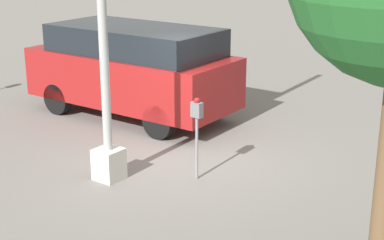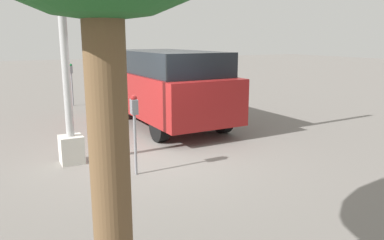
{
  "view_description": "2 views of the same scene",
  "coord_description": "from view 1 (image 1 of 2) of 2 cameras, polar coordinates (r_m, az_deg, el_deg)",
  "views": [
    {
      "loc": [
        -6.29,
        8.27,
        4.07
      ],
      "look_at": [
        -0.46,
        0.45,
        0.96
      ],
      "focal_mm": 55.0,
      "sensor_mm": 36.0,
      "label": 1
    },
    {
      "loc": [
        -6.9,
        2.75,
        2.41
      ],
      "look_at": [
        -1.31,
        -0.16,
        1.04
      ],
      "focal_mm": 35.0,
      "sensor_mm": 36.0,
      "label": 2
    }
  ],
  "objects": [
    {
      "name": "ground_plane",
      "position": [
        11.16,
        -0.52,
        -3.7
      ],
      "size": [
        80.0,
        80.0,
        0.0
      ],
      "primitive_type": "plane",
      "color": "slate"
    },
    {
      "name": "parking_meter_near",
      "position": [
        9.87,
        0.47,
        0.03
      ],
      "size": [
        0.21,
        0.13,
        1.46
      ],
      "rotation": [
        0.0,
        0.0,
        -0.11
      ],
      "color": "gray",
      "rests_on": "ground"
    },
    {
      "name": "lamp_post",
      "position": [
        9.69,
        -8.55,
        6.48
      ],
      "size": [
        0.44,
        0.44,
        6.75
      ],
      "color": "beige",
      "rests_on": "ground"
    },
    {
      "name": "parked_van",
      "position": [
        13.5,
        -5.81,
        5.08
      ],
      "size": [
        4.92,
        2.16,
        2.09
      ],
      "rotation": [
        0.0,
        0.0,
        0.02
      ],
      "color": "maroon",
      "rests_on": "ground"
    }
  ]
}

